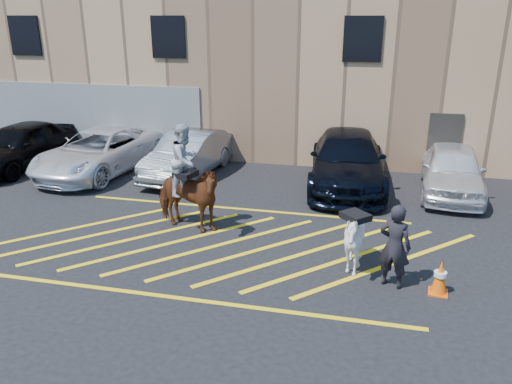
% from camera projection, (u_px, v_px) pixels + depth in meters
% --- Properties ---
extents(ground, '(90.00, 90.00, 0.00)m').
position_uv_depth(ground, '(221.00, 241.00, 12.58)').
color(ground, black).
rests_on(ground, ground).
extents(car_black_suv, '(2.20, 4.99, 1.67)m').
position_uv_depth(car_black_suv, '(20.00, 145.00, 18.39)').
color(car_black_suv, black).
rests_on(car_black_suv, ground).
extents(car_white_pickup, '(3.19, 5.78, 1.53)m').
position_uv_depth(car_white_pickup, '(99.00, 152.00, 17.78)').
color(car_white_pickup, white).
rests_on(car_white_pickup, ground).
extents(car_silver_sedan, '(2.11, 4.80, 1.53)m').
position_uv_depth(car_silver_sedan, '(189.00, 154.00, 17.45)').
color(car_silver_sedan, gray).
rests_on(car_silver_sedan, ground).
extents(car_blue_suv, '(2.77, 6.02, 1.71)m').
position_uv_depth(car_blue_suv, '(347.00, 160.00, 16.46)').
color(car_blue_suv, black).
rests_on(car_blue_suv, ground).
extents(car_white_suv, '(2.17, 4.65, 1.54)m').
position_uv_depth(car_white_suv, '(452.00, 170.00, 15.69)').
color(car_white_suv, white).
rests_on(car_white_suv, ground).
extents(handler, '(0.77, 0.62, 1.81)m').
position_uv_depth(handler, '(395.00, 246.00, 10.21)').
color(handler, black).
rests_on(handler, ground).
extents(warehouse, '(32.42, 10.20, 7.30)m').
position_uv_depth(warehouse, '(296.00, 55.00, 22.36)').
color(warehouse, tan).
rests_on(warehouse, ground).
extents(hatching_zone, '(12.60, 5.12, 0.01)m').
position_uv_depth(hatching_zone, '(218.00, 245.00, 12.30)').
color(hatching_zone, yellow).
rests_on(hatching_zone, ground).
extents(mounted_bay, '(2.33, 1.52, 2.84)m').
position_uv_depth(mounted_bay, '(186.00, 189.00, 12.86)').
color(mounted_bay, '#5E2F16').
rests_on(mounted_bay, ground).
extents(saddled_white, '(1.77, 1.77, 1.46)m').
position_uv_depth(saddled_white, '(354.00, 240.00, 10.87)').
color(saddled_white, silver).
rests_on(saddled_white, ground).
extents(traffic_cone, '(0.42, 0.42, 0.73)m').
position_uv_depth(traffic_cone, '(440.00, 277.00, 10.08)').
color(traffic_cone, '#EC5709').
rests_on(traffic_cone, ground).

